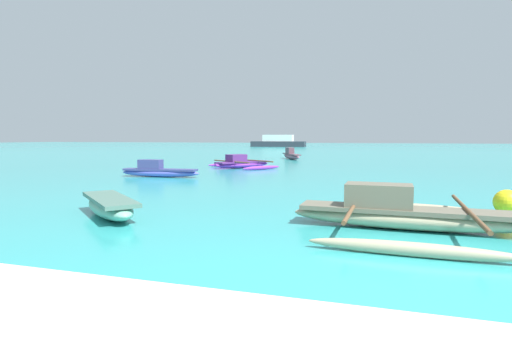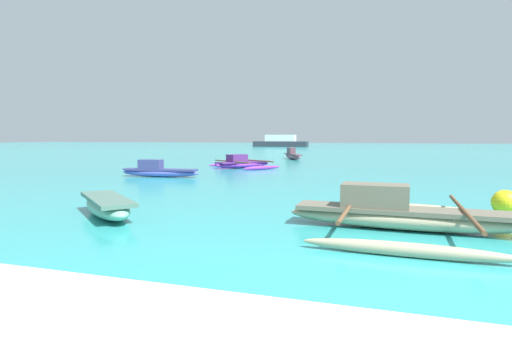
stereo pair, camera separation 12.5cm
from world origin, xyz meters
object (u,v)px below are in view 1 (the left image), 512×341
at_px(moored_boat_2, 242,163).
at_px(moored_boat_4, 291,155).
at_px(moored_boat_3, 404,214).
at_px(distant_ferry, 278,142).
at_px(moored_boat_1, 110,206).
at_px(mooring_buoy_0, 507,202).
at_px(moored_boat_0, 158,171).

bearing_deg(moored_boat_2, moored_boat_4, 30.51).
xyz_separation_m(moored_boat_3, distant_ferry, (-17.27, 61.46, 0.61)).
xyz_separation_m(moored_boat_1, moored_boat_4, (-0.97, 22.70, 0.08)).
distance_m(moored_boat_1, moored_boat_2, 13.42).
relative_size(moored_boat_1, moored_boat_3, 0.57).
relative_size(moored_boat_2, moored_boat_3, 1.00).
bearing_deg(moored_boat_1, moored_boat_4, 133.22).
xyz_separation_m(moored_boat_2, mooring_buoy_0, (9.56, -10.74, 0.02)).
xyz_separation_m(moored_boat_1, moored_boat_3, (5.71, 0.56, 0.03)).
xyz_separation_m(moored_boat_0, mooring_buoy_0, (11.25, -5.06, 0.02)).
distance_m(moored_boat_3, distant_ferry, 63.84).
bearing_deg(moored_boat_4, moored_boat_3, -10.04).
relative_size(moored_boat_2, distant_ferry, 0.43).
distance_m(moored_boat_0, mooring_buoy_0, 12.33).
height_order(moored_boat_0, moored_boat_1, moored_boat_0).
distance_m(moored_boat_1, mooring_buoy_0, 8.28).
relative_size(moored_boat_4, distant_ferry, 0.38).
xyz_separation_m(moored_boat_4, distant_ferry, (-10.59, 39.32, 0.56)).
xyz_separation_m(moored_boat_2, moored_boat_3, (7.40, -12.75, 0.02)).
bearing_deg(distant_ferry, moored_boat_4, -74.92).
xyz_separation_m(moored_boat_2, moored_boat_4, (0.72, 9.39, 0.07)).
bearing_deg(moored_boat_3, mooring_buoy_0, 45.33).
distance_m(moored_boat_4, distant_ferry, 40.72).
height_order(moored_boat_1, moored_boat_3, moored_boat_3).
relative_size(moored_boat_2, mooring_buoy_0, 7.80).
bearing_deg(mooring_buoy_0, moored_boat_4, 113.71).
distance_m(moored_boat_3, mooring_buoy_0, 2.96).
distance_m(moored_boat_1, distant_ferry, 63.09).
height_order(moored_boat_0, distant_ferry, distant_ferry).
bearing_deg(distant_ferry, moored_boat_1, -79.44).
xyz_separation_m(moored_boat_1, moored_boat_2, (-1.69, 13.32, 0.02)).
distance_m(moored_boat_3, moored_boat_4, 23.13).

